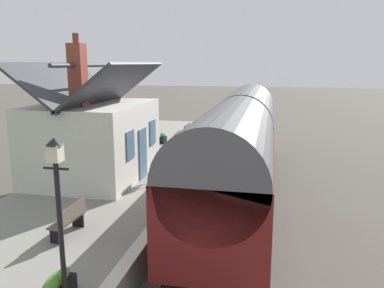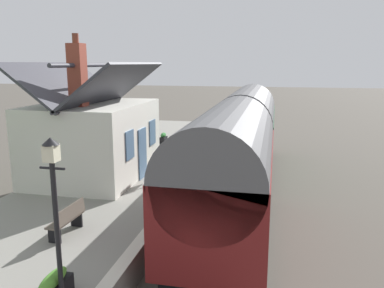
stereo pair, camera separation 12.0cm
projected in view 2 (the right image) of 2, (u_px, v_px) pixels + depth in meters
The scene contains 18 objects.
ground_plane at pixel (216, 200), 16.14m from camera, with size 160.00×160.00×0.00m, color #4C473F.
platform at pixel (122, 184), 16.89m from camera, with size 32.00×6.24×0.83m, color gray.
platform_edge_coping at pixel (188, 179), 16.21m from camera, with size 32.00×0.36×0.02m, color beige.
rail_near at pixel (255, 201), 15.79m from camera, with size 52.00×0.08×0.14m, color gray.
rail_far at pixel (220, 198), 16.09m from camera, with size 52.00×0.08×0.14m, color gray.
train at pixel (240, 144), 16.35m from camera, with size 17.19×2.73×4.32m.
station_building at pixel (94, 137), 16.28m from camera, with size 5.91×4.34×5.83m.
bench_by_lamp at pixel (67, 219), 10.84m from camera, with size 1.41×0.48×0.88m.
bench_platform_end at pixel (186, 131), 25.02m from camera, with size 1.41×0.48×0.88m.
bench_near_building at pixel (176, 139), 22.21m from camera, with size 1.41×0.47×0.88m.
planter_bench_right at pixel (199, 133), 25.05m from camera, with size 1.06×0.32×0.62m.
planter_corner_building at pixel (155, 133), 24.59m from camera, with size 0.44×0.44×0.77m.
planter_by_door at pixel (163, 138), 23.43m from camera, with size 0.73×0.32×0.63m.
planter_edge_far at pixel (53, 288), 7.78m from camera, with size 1.05×0.32×0.64m.
planter_bench_left at pixel (146, 147), 21.17m from camera, with size 0.84×0.32×0.57m.
planter_under_sign at pixel (139, 143), 21.90m from camera, with size 0.92×0.32×0.61m.
lamp_post_platform at pixel (54, 191), 7.21m from camera, with size 0.32×0.50×3.43m.
station_sign_board at pixel (169, 150), 16.13m from camera, with size 0.96×0.06×1.57m.
Camera 2 is at (-15.19, -2.25, 5.58)m, focal length 36.27 mm.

